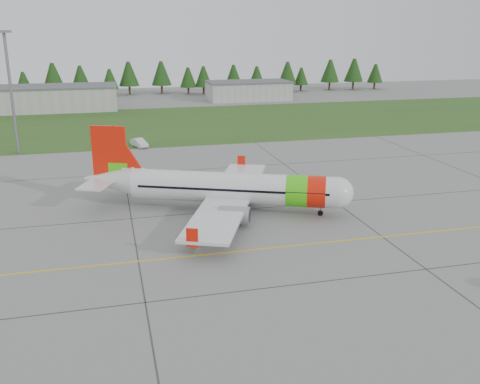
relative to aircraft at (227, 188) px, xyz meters
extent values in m
plane|color=gray|center=(3.79, -20.04, -2.82)|extent=(320.00, 320.00, 0.00)
cylinder|color=silver|center=(0.72, -0.31, 0.04)|extent=(23.46, 12.71, 3.60)
sphere|color=silver|center=(11.74, -5.01, 0.04)|extent=(3.60, 3.60, 3.60)
cone|color=silver|center=(-13.27, 5.66, 0.36)|extent=(7.35, 5.84, 3.60)
cube|color=black|center=(12.00, -5.12, 0.36)|extent=(2.30, 2.78, 0.52)
cylinder|color=#44D40F|center=(7.50, -3.20, 0.04)|extent=(3.65, 4.32, 3.68)
cylinder|color=red|center=(9.54, -4.07, 0.04)|extent=(3.31, 4.18, 3.68)
cube|color=silver|center=(0.29, -0.13, -0.97)|extent=(16.24, 29.12, 0.33)
cube|color=red|center=(5.20, 13.72, -0.47)|extent=(1.08, 0.59, 1.84)
cube|color=red|center=(-6.30, -13.25, -0.47)|extent=(1.08, 0.59, 1.84)
cylinder|color=gray|center=(3.56, 4.00, -1.48)|extent=(3.81, 3.08, 1.94)
cylinder|color=gray|center=(-0.42, -5.33, -1.48)|extent=(3.81, 3.08, 1.94)
cube|color=red|center=(-13.10, 5.59, 3.45)|extent=(4.03, 1.97, 7.01)
cube|color=#44D40F|center=(-12.17, 5.19, 1.42)|extent=(2.36, 1.30, 2.21)
cube|color=silver|center=(-13.70, 5.84, 0.59)|extent=(6.87, 10.91, 0.20)
cylinder|color=slate|center=(10.05, -4.29, -2.17)|extent=(0.17, 0.17, 1.29)
cylinder|color=black|center=(10.05, -4.29, -2.50)|extent=(0.68, 0.48, 0.63)
cylinder|color=slate|center=(0.46, 2.61, -1.94)|extent=(0.20, 0.20, 1.75)
cylinder|color=black|center=(0.12, 2.75, -2.34)|extent=(1.04, 0.76, 0.96)
cylinder|color=slate|center=(-1.57, -2.14, -1.94)|extent=(0.20, 0.20, 1.75)
cylinder|color=black|center=(-1.91, -1.99, -2.34)|extent=(1.04, 0.76, 0.96)
imported|color=silver|center=(-7.66, 38.54, -0.45)|extent=(2.08, 2.03, 4.74)
cube|color=#30561E|center=(3.79, 61.96, -2.80)|extent=(320.00, 50.00, 0.03)
cube|color=gold|center=(3.79, -12.04, -2.81)|extent=(120.00, 0.25, 0.02)
cube|color=#A8A8A3|center=(-26.21, 89.96, 0.18)|extent=(32.00, 14.00, 6.00)
cube|color=#A8A8A3|center=(28.79, 97.96, -0.22)|extent=(24.00, 12.00, 5.20)
cylinder|color=slate|center=(-28.21, 37.96, 7.18)|extent=(0.50, 0.50, 20.00)
camera|label=1|loc=(-13.16, -58.44, 17.93)|focal=40.00mm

